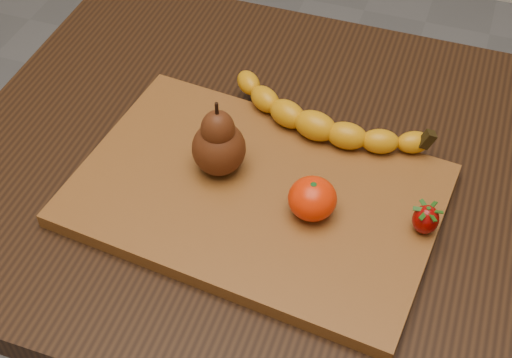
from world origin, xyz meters
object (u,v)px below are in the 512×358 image
(cutting_board, at_px, (256,195))
(pear, at_px, (218,137))
(mandarin, at_px, (312,199))
(table, at_px, (319,223))

(cutting_board, distance_m, pear, 0.09)
(cutting_board, height_order, mandarin, mandarin)
(cutting_board, bearing_deg, pear, 164.44)
(pear, xyz_separation_m, mandarin, (0.13, -0.03, -0.03))
(table, bearing_deg, cutting_board, -135.38)
(mandarin, bearing_deg, cutting_board, 170.56)
(table, height_order, pear, pear)
(cutting_board, xyz_separation_m, mandarin, (0.08, -0.01, 0.04))
(pear, bearing_deg, mandarin, -14.57)
(table, height_order, cutting_board, cutting_board)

